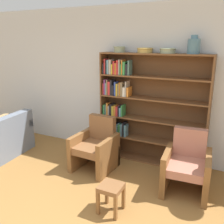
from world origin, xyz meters
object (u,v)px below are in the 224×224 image
(bowl_copper, at_px, (119,49))
(vase_tall, at_px, (194,46))
(bowl_stoneware, at_px, (145,50))
(footstool, at_px, (111,191))
(bowl_brass, at_px, (168,50))
(bookshelf, at_px, (142,108))
(armchair_leather, at_px, (96,147))
(armchair_cushioned, at_px, (187,165))

(bowl_copper, distance_m, vase_tall, 1.25)
(bowl_stoneware, distance_m, footstool, 2.33)
(bowl_copper, relative_size, vase_tall, 0.75)
(bowl_brass, bearing_deg, vase_tall, 0.00)
(bookshelf, distance_m, bowl_stoneware, 1.00)
(armchair_leather, bearing_deg, bookshelf, -127.37)
(bowl_copper, height_order, armchair_leather, bowl_copper)
(bookshelf, xyz_separation_m, vase_tall, (0.81, -0.01, 1.08))
(bookshelf, distance_m, bowl_brass, 1.09)
(footstool, bearing_deg, armchair_cushioned, 50.47)
(bowl_copper, bearing_deg, footstool, -68.67)
(bowl_stoneware, relative_size, armchair_cushioned, 0.31)
(bowl_stoneware, bearing_deg, bowl_brass, -0.00)
(bowl_stoneware, height_order, footstool, bowl_stoneware)
(vase_tall, xyz_separation_m, footstool, (-0.62, -1.59, -1.77))
(bowl_stoneware, bearing_deg, armchair_cushioned, -35.50)
(bookshelf, height_order, armchair_cushioned, bookshelf)
(vase_tall, distance_m, armchair_leather, 2.26)
(bowl_stoneware, relative_size, bowl_brass, 1.03)
(bowl_stoneware, distance_m, bowl_brass, 0.38)
(bowl_brass, xyz_separation_m, vase_tall, (0.40, 0.00, 0.07))
(armchair_cushioned, xyz_separation_m, footstool, (-0.77, -0.93, -0.10))
(bowl_brass, distance_m, armchair_leather, 1.98)
(bowl_stoneware, xyz_separation_m, bowl_brass, (0.38, -0.00, 0.00))
(bowl_brass, relative_size, armchair_leather, 0.30)
(vase_tall, relative_size, armchair_cushioned, 0.32)
(footstool, bearing_deg, bowl_copper, 111.33)
(bowl_stoneware, bearing_deg, bowl_copper, -180.00)
(armchair_leather, xyz_separation_m, footstool, (0.75, -0.93, -0.10))
(bowl_brass, relative_size, vase_tall, 0.94)
(armchair_cushioned, bearing_deg, footstool, 46.03)
(vase_tall, height_order, footstool, vase_tall)
(bowl_copper, distance_m, bowl_stoneware, 0.47)
(bowl_copper, xyz_separation_m, bowl_brass, (0.85, -0.00, -0.01))
(armchair_cushioned, bearing_deg, bookshelf, -39.66)
(vase_tall, bearing_deg, bookshelf, 178.95)
(bowl_copper, relative_size, armchair_cushioned, 0.24)
(bookshelf, xyz_separation_m, armchair_leather, (-0.57, -0.67, -0.59))
(bowl_brass, height_order, vase_tall, vase_tall)
(vase_tall, distance_m, footstool, 2.46)
(bowl_stoneware, bearing_deg, bookshelf, 154.21)
(bookshelf, distance_m, footstool, 1.76)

